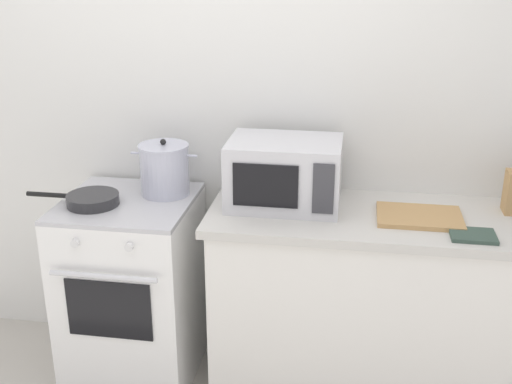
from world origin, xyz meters
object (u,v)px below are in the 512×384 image
object	(u,v)px
frying_pan	(91,199)
cutting_board	(419,217)
oven_mitt	(473,235)
stove	(133,288)
stock_pot	(165,169)
microwave	(285,173)

from	to	relation	value
frying_pan	cutting_board	bearing A→B (deg)	2.78
frying_pan	oven_mitt	xyz separation A→B (m)	(1.66, -0.09, -0.02)
cutting_board	oven_mitt	xyz separation A→B (m)	(0.20, -0.16, -0.00)
stove	oven_mitt	distance (m)	1.60
stove	stock_pot	bearing A→B (deg)	38.55
frying_pan	stove	bearing A→B (deg)	26.76
stock_pot	cutting_board	size ratio (longest dim) A/B	0.89
stock_pot	microwave	distance (m)	0.57
stock_pot	oven_mitt	xyz separation A→B (m)	(1.37, -0.28, -0.11)
stove	microwave	bearing A→B (deg)	6.23
microwave	cutting_board	bearing A→B (deg)	-7.45
stock_pot	oven_mitt	distance (m)	1.40
microwave	cutting_board	xyz separation A→B (m)	(0.60, -0.08, -0.14)
microwave	stock_pot	bearing A→B (deg)	175.73
stove	stock_pot	xyz separation A→B (m)	(0.15, 0.12, 0.58)
frying_pan	microwave	distance (m)	0.89
stove	oven_mitt	size ratio (longest dim) A/B	5.11
frying_pan	cutting_board	size ratio (longest dim) A/B	1.21
stove	microwave	size ratio (longest dim) A/B	1.84
frying_pan	oven_mitt	distance (m)	1.66
stove	microwave	distance (m)	0.95
stock_pot	oven_mitt	world-z (taller)	stock_pot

